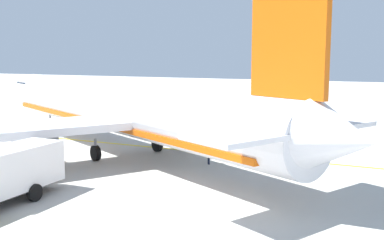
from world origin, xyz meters
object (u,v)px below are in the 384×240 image
crew_loader_left (351,132)px  service_truck_pushback (5,173)px  airliner_foreground (121,109)px  crew_marshaller (209,149)px

crew_loader_left → service_truck_pushback: bearing=148.9°
airliner_foreground → crew_marshaller: bearing=-92.5°
airliner_foreground → crew_marshaller: size_ratio=21.92×
crew_marshaller → crew_loader_left: size_ratio=0.99×
service_truck_pushback → crew_loader_left: 27.19m
airliner_foreground → crew_loader_left: 18.92m
airliner_foreground → crew_loader_left: (10.90, -15.28, -2.33)m
crew_marshaller → crew_loader_left: (11.22, -8.02, 0.02)m
crew_marshaller → crew_loader_left: 13.79m
airliner_foreground → service_truck_pushback: bearing=-174.3°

